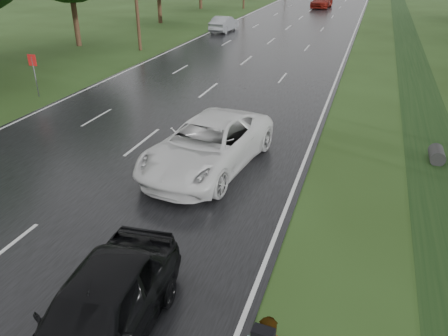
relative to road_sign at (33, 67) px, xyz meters
name	(u,v)px	position (x,y,z in m)	size (l,w,h in m)	color
road	(297,21)	(8.50, 33.00, -1.62)	(14.00, 180.00, 0.04)	black
edge_stripe_east	(358,24)	(15.25, 33.00, -1.60)	(0.12, 180.00, 0.01)	silver
edge_stripe_west	(240,18)	(1.75, 33.00, -1.60)	(0.12, 180.00, 0.01)	silver
center_line	(297,21)	(8.50, 33.00, -1.60)	(0.12, 180.00, 0.01)	silver
drainage_ditch	(420,96)	(20.00, 6.71, -1.61)	(2.20, 120.00, 0.56)	black
road_sign	(33,67)	(0.00, 0.00, 0.00)	(0.50, 0.06, 2.30)	slate
white_pickup	(208,145)	(11.95, -5.35, -0.70)	(2.99, 6.48, 1.80)	white
dark_sedan	(99,312)	(12.75, -13.62, -0.76)	(1.99, 4.94, 1.68)	black
silver_sedan	(224,24)	(2.92, 23.58, -0.87)	(1.55, 4.44, 1.46)	gray
far_car_red	(322,1)	(9.50, 47.30, -0.75)	(2.39, 5.88, 1.71)	maroon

